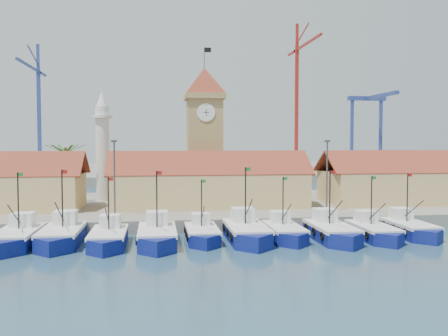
{
  "coord_description": "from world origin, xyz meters",
  "views": [
    {
      "loc": [
        -7.1,
        -47.71,
        10.4
      ],
      "look_at": [
        1.84,
        18.0,
        6.82
      ],
      "focal_mm": 40.0,
      "sensor_mm": 36.0,
      "label": 1
    }
  ],
  "objects": [
    {
      "name": "lamp_posts",
      "position": [
        0.5,
        12.0,
        6.48
      ],
      "size": [
        80.7,
        0.25,
        9.03
      ],
      "color": "#3F3F44",
      "rests_on": "quay"
    },
    {
      "name": "hall_right",
      "position": [
        32.0,
        20.0,
        3.99
      ],
      "size": [
        31.2,
        10.13,
        7.61
      ],
      "color": "#D9B277",
      "rests_on": "quay"
    },
    {
      "name": "boat_8",
      "position": [
        15.71,
        1.9,
        0.73
      ],
      "size": [
        3.4,
        9.32,
        7.05
      ],
      "color": "navy",
      "rests_on": "ground"
    },
    {
      "name": "quay",
      "position": [
        0.0,
        24.0,
        0.75
      ],
      "size": [
        140.0,
        32.0,
        1.5
      ],
      "primitive_type": "cube",
      "color": "gray",
      "rests_on": "ground"
    },
    {
      "name": "ground",
      "position": [
        0.0,
        0.0,
        0.0
      ],
      "size": [
        400.0,
        400.0,
        0.0
      ],
      "primitive_type": "plane",
      "color": "navy",
      "rests_on": "ground"
    },
    {
      "name": "crane_blue_near",
      "position": [
        -41.77,
        106.32,
        22.67
      ],
      "size": [
        1.0,
        33.46,
        37.16
      ],
      "color": "navy",
      "rests_on": "terminal"
    },
    {
      "name": "boat_9",
      "position": [
        20.36,
        2.94,
        0.75
      ],
      "size": [
        3.5,
        9.59,
        7.25
      ],
      "color": "navy",
      "rests_on": "ground"
    },
    {
      "name": "boat_1",
      "position": [
        -16.59,
        3.37,
        0.82
      ],
      "size": [
        3.83,
        10.49,
        7.94
      ],
      "color": "navy",
      "rests_on": "ground"
    },
    {
      "name": "palm_tree",
      "position": [
        -20.0,
        26.0,
        6.25
      ],
      "size": [
        5.6,
        5.03,
        8.39
      ],
      "color": "brown",
      "rests_on": "quay"
    },
    {
      "name": "boat_3",
      "position": [
        -7.08,
        1.99,
        0.81
      ],
      "size": [
        3.78,
        10.34,
        7.83
      ],
      "color": "navy",
      "rests_on": "ground"
    },
    {
      "name": "minaret",
      "position": [
        -15.0,
        28.0,
        9.73
      ],
      "size": [
        3.0,
        3.0,
        16.3
      ],
      "color": "silver",
      "rests_on": "quay"
    },
    {
      "name": "clock_tower",
      "position": [
        0.0,
        26.0,
        11.96
      ],
      "size": [
        5.8,
        5.8,
        22.7
      ],
      "color": "#A18953",
      "rests_on": "quay"
    },
    {
      "name": "gantry",
      "position": [
        62.0,
        106.65,
        20.04
      ],
      "size": [
        13.0,
        22.0,
        23.2
      ],
      "color": "navy",
      "rests_on": "terminal"
    },
    {
      "name": "crane_red_right",
      "position": [
        36.67,
        103.58,
        26.96
      ],
      "size": [
        1.0,
        33.27,
        44.9
      ],
      "color": "#A21F18",
      "rests_on": "terminal"
    },
    {
      "name": "boat_7",
      "position": [
        11.09,
        1.87,
        0.8
      ],
      "size": [
        3.73,
        10.22,
        7.73
      ],
      "color": "navy",
      "rests_on": "ground"
    },
    {
      "name": "hall_center",
      "position": [
        0.0,
        20.0,
        3.99
      ],
      "size": [
        27.04,
        10.13,
        7.61
      ],
      "color": "#D9B277",
      "rests_on": "quay"
    },
    {
      "name": "boat_0",
      "position": [
        -20.77,
        3.04,
        0.8
      ],
      "size": [
        3.73,
        10.21,
        7.72
      ],
      "color": "navy",
      "rests_on": "ground"
    },
    {
      "name": "boat_2",
      "position": [
        -11.87,
        2.04,
        0.75
      ],
      "size": [
        3.48,
        9.52,
        7.21
      ],
      "color": "navy",
      "rests_on": "ground"
    },
    {
      "name": "boat_6",
      "position": [
        6.29,
        3.06,
        0.72
      ],
      "size": [
        3.37,
        9.22,
        6.98
      ],
      "color": "navy",
      "rests_on": "ground"
    },
    {
      "name": "boat_5",
      "position": [
        2.15,
        2.54,
        0.84
      ],
      "size": [
        3.92,
        10.73,
        8.12
      ],
      "color": "navy",
      "rests_on": "ground"
    },
    {
      "name": "terminal",
      "position": [
        0.0,
        110.0,
        1.0
      ],
      "size": [
        240.0,
        80.0,
        2.0
      ],
      "primitive_type": "cube",
      "color": "gray",
      "rests_on": "ground"
    },
    {
      "name": "boat_4",
      "position": [
        -2.43,
        3.33,
        0.7
      ],
      "size": [
        3.25,
        8.91,
        6.75
      ],
      "color": "navy",
      "rests_on": "ground"
    }
  ]
}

